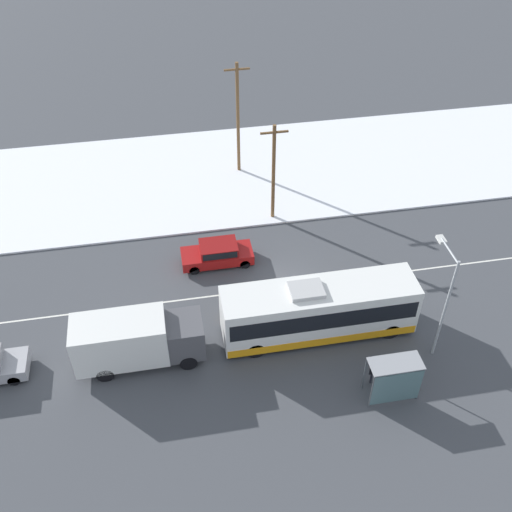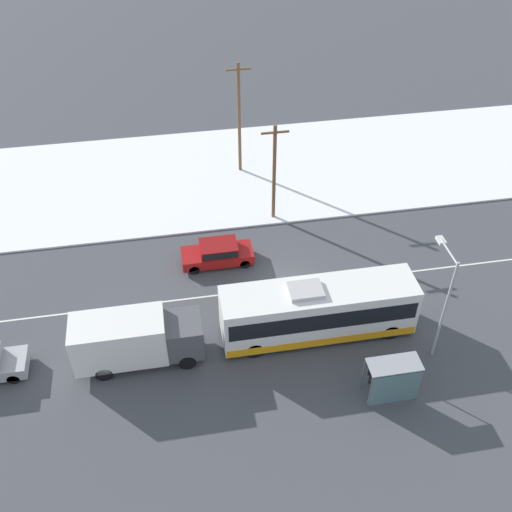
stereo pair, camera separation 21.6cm
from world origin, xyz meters
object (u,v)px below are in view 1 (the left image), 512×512
(city_bus, at_px, (319,310))
(box_truck, at_px, (136,339))
(bus_shelter, at_px, (396,377))
(streetlamp, at_px, (445,291))
(sedan_car, at_px, (218,253))
(utility_pole_roadside, at_px, (273,172))
(utility_pole_snowlot, at_px, (238,118))
(pedestrian_at_stop, at_px, (375,370))

(city_bus, relative_size, box_truck, 1.58)
(bus_shelter, bearing_deg, streetlamp, 41.41)
(sedan_car, xyz_separation_m, utility_pole_roadside, (4.35, 4.03, 2.94))
(city_bus, xyz_separation_m, streetlamp, (5.78, -2.18, 2.50))
(utility_pole_roadside, bearing_deg, bus_shelter, -79.74)
(utility_pole_snowlot, bearing_deg, sedan_car, -106.22)
(utility_pole_roadside, relative_size, utility_pole_snowlot, 0.83)
(box_truck, relative_size, utility_pole_snowlot, 0.77)
(sedan_car, distance_m, pedestrian_at_stop, 12.61)
(pedestrian_at_stop, relative_size, bus_shelter, 0.61)
(streetlamp, bearing_deg, sedan_car, 139.34)
(pedestrian_at_stop, bearing_deg, streetlamp, 24.59)
(sedan_car, bearing_deg, streetlamp, 139.34)
(sedan_car, bearing_deg, box_truck, 53.79)
(city_bus, xyz_separation_m, utility_pole_snowlot, (-1.67, 17.14, 2.82))
(city_bus, distance_m, utility_pole_snowlot, 17.45)
(box_truck, distance_m, utility_pole_snowlot, 19.48)
(pedestrian_at_stop, distance_m, utility_pole_roadside, 15.20)
(bus_shelter, bearing_deg, sedan_car, 121.41)
(city_bus, height_order, utility_pole_roadside, utility_pole_roadside)
(sedan_car, height_order, streetlamp, streetlamp)
(city_bus, bearing_deg, bus_shelter, -63.13)
(city_bus, distance_m, streetlamp, 6.66)
(city_bus, height_order, bus_shelter, city_bus)
(city_bus, bearing_deg, box_truck, -178.30)
(sedan_car, relative_size, streetlamp, 0.68)
(utility_pole_roadside, bearing_deg, sedan_car, -137.20)
(streetlamp, height_order, utility_pole_snowlot, utility_pole_snowlot)
(bus_shelter, distance_m, utility_pole_snowlot, 22.75)
(pedestrian_at_stop, bearing_deg, sedan_car, 121.63)
(box_truck, distance_m, sedan_car, 8.84)
(box_truck, distance_m, streetlamp, 15.97)
(utility_pole_roadside, height_order, utility_pole_snowlot, utility_pole_snowlot)
(sedan_car, bearing_deg, city_bus, 124.51)
(pedestrian_at_stop, height_order, utility_pole_snowlot, utility_pole_snowlot)
(city_bus, distance_m, bus_shelter, 5.63)
(sedan_car, distance_m, bus_shelter, 13.89)
(box_truck, bearing_deg, utility_pole_snowlot, 64.80)
(bus_shelter, xyz_separation_m, utility_pole_roadside, (-2.87, 15.86, 2.09))
(bus_shelter, bearing_deg, city_bus, 116.87)
(box_truck, xyz_separation_m, streetlamp, (15.65, -1.88, 2.53))
(pedestrian_at_stop, bearing_deg, box_truck, 162.87)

